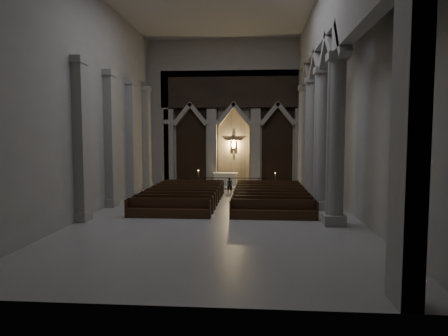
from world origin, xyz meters
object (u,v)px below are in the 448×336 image
object	(u,v)px
altar_rail	(232,182)
candle_stand_left	(198,185)
altar	(225,179)
candle_stand_right	(275,185)
pews	(226,199)
worshipper	(230,185)

from	to	relation	value
altar_rail	candle_stand_left	world-z (taller)	candle_stand_left
altar	candle_stand_right	distance (m)	4.24
candle_stand_left	pews	world-z (taller)	candle_stand_left
pews	worshipper	bearing A→B (deg)	90.90
candle_stand_right	worshipper	xyz separation A→B (m)	(-3.43, -2.02, 0.22)
altar	altar_rail	xyz separation A→B (m)	(0.64, -2.06, 0.01)
pews	worshipper	size ratio (longest dim) A/B	8.39
candle_stand_right	pews	size ratio (longest dim) A/B	0.14
altar	candle_stand_left	xyz separation A→B (m)	(-1.96, -1.96, -0.25)
altar_rail	worshipper	size ratio (longest dim) A/B	4.44
worshipper	candle_stand_right	bearing A→B (deg)	26.60
altar	altar_rail	distance (m)	2.16
candle_stand_right	altar	bearing A→B (deg)	161.04
altar	candle_stand_right	bearing A→B (deg)	-18.96
altar_rail	pews	size ratio (longest dim) A/B	0.53
altar_rail	worshipper	distance (m)	1.34
altar	candle_stand_right	world-z (taller)	candle_stand_right
candle_stand_left	candle_stand_right	size ratio (longest dim) A/B	1.14
altar	candle_stand_right	size ratio (longest dim) A/B	1.50
candle_stand_right	pews	world-z (taller)	candle_stand_right
altar	candle_stand_left	bearing A→B (deg)	-135.05
candle_stand_left	pews	distance (m)	6.69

